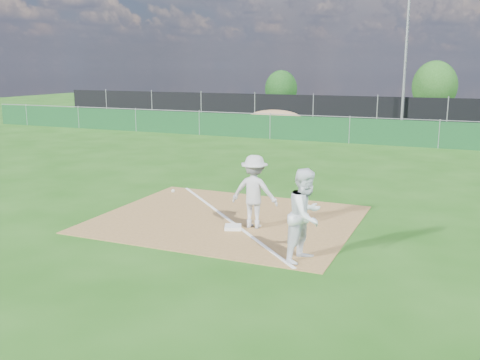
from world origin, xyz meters
name	(u,v)px	position (x,y,z in m)	size (l,w,h in m)	color
ground	(322,160)	(0.00, 10.00, 0.00)	(90.00, 90.00, 0.00)	#1B4F11
infield_dirt	(227,219)	(0.00, 1.00, 0.01)	(6.00, 5.00, 0.02)	olive
foul_line	(227,218)	(0.00, 1.00, 0.03)	(0.08, 7.00, 0.01)	white
green_fence	(349,131)	(0.00, 15.00, 0.60)	(44.00, 0.05, 1.20)	#103E1C
dirt_mound	(275,120)	(-5.00, 18.50, 0.58)	(3.38, 2.60, 1.17)	#9E774C
black_fence	(377,111)	(0.00, 23.00, 0.90)	(46.00, 0.04, 1.80)	black
parking_lot	(388,119)	(0.00, 28.00, 0.01)	(46.00, 9.00, 0.01)	black
light_pole	(405,59)	(1.50, 22.70, 4.00)	(0.16, 0.16, 8.00)	slate
first_base	(233,227)	(0.46, 0.30, 0.06)	(0.37, 0.37, 0.08)	white
play_at_first	(254,192)	(0.85, 0.63, 0.85)	(2.48, 0.76, 1.66)	silver
runner	(306,215)	(2.50, -0.93, 0.89)	(0.87, 0.67, 1.78)	white
car_left	(296,106)	(-6.51, 27.39, 0.76)	(1.78, 4.43, 1.51)	#9FA2A6
car_mid	(344,108)	(-2.92, 27.02, 0.72)	(1.50, 4.30, 1.42)	black
tree_left	(281,89)	(-9.78, 33.55, 1.67)	(2.74, 2.74, 3.25)	#382316
tree_mid	(435,86)	(2.53, 34.10, 2.07)	(3.39, 3.39, 4.02)	#382316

